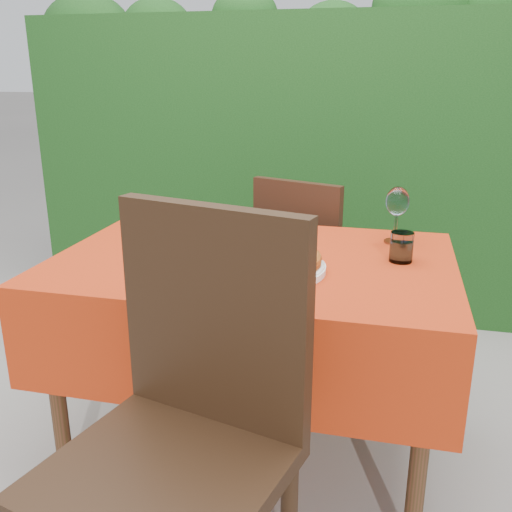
% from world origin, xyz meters
% --- Properties ---
extents(ground, '(60.00, 60.00, 0.00)m').
position_xyz_m(ground, '(0.00, 0.00, 0.00)').
color(ground, slate).
rests_on(ground, ground).
extents(hedge, '(3.20, 0.55, 1.78)m').
position_xyz_m(hedge, '(0.00, 1.55, 0.92)').
color(hedge, black).
rests_on(hedge, ground).
extents(dining_table, '(1.26, 0.86, 0.75)m').
position_xyz_m(dining_table, '(0.00, 0.00, 0.60)').
color(dining_table, '#4D2918').
rests_on(dining_table, ground).
extents(chair_near, '(0.57, 0.57, 1.05)m').
position_xyz_m(chair_near, '(0.02, -0.67, 0.60)').
color(chair_near, black).
rests_on(chair_near, ground).
extents(chair_far, '(0.51, 0.51, 0.89)m').
position_xyz_m(chair_far, '(0.07, 0.67, 0.51)').
color(chair_far, black).
rests_on(chair_far, ground).
extents(pizza_plate, '(0.42, 0.42, 0.07)m').
position_xyz_m(pizza_plate, '(0.07, -0.12, 0.78)').
color(pizza_plate, white).
rests_on(pizza_plate, dining_table).
extents(pasta_plate, '(0.22, 0.22, 0.06)m').
position_xyz_m(pasta_plate, '(-0.00, 0.27, 0.77)').
color(pasta_plate, white).
rests_on(pasta_plate, dining_table).
extents(water_glass, '(0.07, 0.07, 0.09)m').
position_xyz_m(water_glass, '(0.46, 0.06, 0.79)').
color(water_glass, silver).
rests_on(water_glass, dining_table).
extents(wine_glass, '(0.08, 0.08, 0.20)m').
position_xyz_m(wine_glass, '(0.44, 0.27, 0.89)').
color(wine_glass, silver).
rests_on(wine_glass, dining_table).
extents(fork, '(0.14, 0.18, 0.01)m').
position_xyz_m(fork, '(-0.27, -0.04, 0.75)').
color(fork, silver).
rests_on(fork, dining_table).
extents(steel_ramekin, '(0.08, 0.08, 0.03)m').
position_xyz_m(steel_ramekin, '(-0.49, 0.24, 0.76)').
color(steel_ramekin, silver).
rests_on(steel_ramekin, dining_table).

